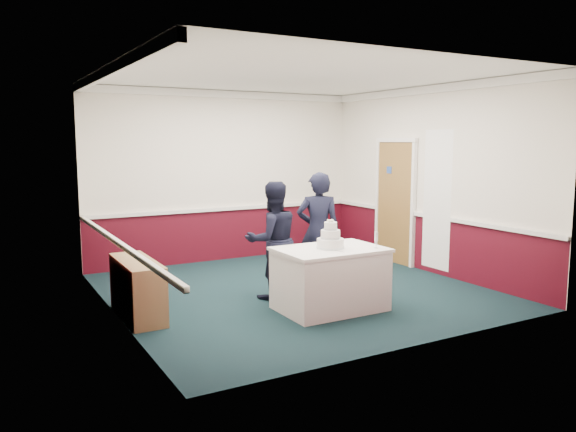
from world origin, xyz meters
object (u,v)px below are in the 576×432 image
cake_table (330,278)px  person_woman (318,231)px  cake_knife (337,251)px  champagne_flute (376,237)px  sideboard (138,289)px  wedding_cake (330,239)px  person_man (273,240)px

cake_table → person_woman: bearing=66.6°
cake_knife → champagne_flute: (0.53, -0.08, 0.14)m
sideboard → wedding_cake: wedding_cake is taller
cake_knife → person_woman: 1.18m
cake_table → champagne_flute: size_ratio=6.44×
cake_table → sideboard: bearing=158.2°
cake_knife → person_woman: bearing=54.7°
sideboard → cake_knife: (2.17, -1.08, 0.44)m
sideboard → cake_knife: cake_knife is taller
sideboard → cake_table: 2.37m
person_woman → champagne_flute: bearing=123.5°
cake_table → wedding_cake: 0.50m
person_woman → wedding_cake: bearing=94.7°
wedding_cake → person_woman: (0.39, 0.90, -0.05)m
champagne_flute → person_woman: person_woman is taller
champagne_flute → person_man: person_man is taller
cake_knife → person_man: size_ratio=0.14×
sideboard → champagne_flute: size_ratio=5.85×
cake_table → person_man: bearing=114.6°
person_woman → sideboard: bearing=28.4°
sideboard → person_man: 1.88m
cake_table → person_man: size_ratio=0.83×
cake_table → person_man: 1.00m
cake_knife → sideboard: bearing=139.1°
cake_knife → person_man: person_man is taller
champagne_flute → person_woman: size_ratio=0.12×
sideboard → person_man: person_man is taller
wedding_cake → cake_table: bearing=-90.0°
champagne_flute → sideboard: bearing=156.7°
sideboard → wedding_cake: 2.43m
cake_table → wedding_cake: bearing=90.0°
person_man → sideboard: bearing=3.3°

